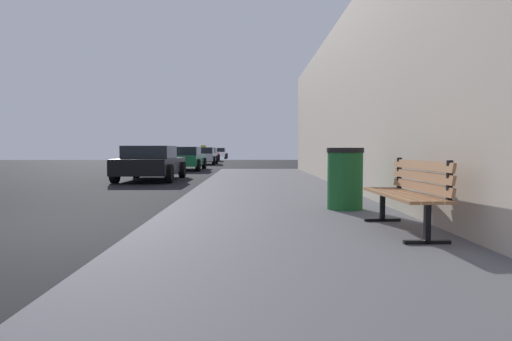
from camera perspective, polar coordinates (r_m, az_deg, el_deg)
ground_plane at (r=7.00m, az=-30.46°, el=-7.09°), size 80.00×80.00×0.00m
sidewalk at (r=6.10m, az=4.56°, el=-7.40°), size 4.00×32.00×0.15m
building_wall at (r=6.69m, az=24.26°, el=12.77°), size 0.70×32.00×4.68m
bench at (r=5.65m, az=19.48°, el=-2.37°), size 0.54×1.70×0.89m
trash_bin at (r=7.43m, az=11.58°, el=-1.01°), size 0.61×0.61×1.03m
car_black at (r=16.52m, az=-13.59°, el=0.99°), size 2.06×4.38×1.27m
car_green at (r=24.13m, az=-9.22°, el=1.59°), size 1.93×4.59×1.27m
car_silver at (r=32.93m, az=-6.87°, el=1.93°), size 1.93×4.11×1.43m
car_red at (r=41.48m, az=-6.33°, el=2.12°), size 2.04×4.46×1.27m
car_white at (r=50.68m, az=-4.91°, el=2.26°), size 1.94×4.49×1.27m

